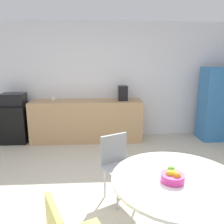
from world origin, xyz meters
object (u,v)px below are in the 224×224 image
object	(u,v)px
coffee_maker	(123,93)
mug_green	(53,98)
locker_cabinet	(215,104)
chair_gray	(118,159)
mini_fridge	(16,124)
fruit_bowl	(173,176)
mug_white	(123,98)
microwave	(13,99)
round_table	(176,191)

from	to	relation	value
coffee_maker	mug_green	bearing A→B (deg)	176.55
locker_cabinet	chair_gray	distance (m)	3.16
mini_fridge	mug_green	world-z (taller)	mug_green
fruit_bowl	mug_white	world-z (taller)	mug_white
fruit_bowl	mug_white	xyz separation A→B (m)	(-0.09, 3.12, 0.15)
fruit_bowl	mini_fridge	bearing A→B (deg)	128.01
chair_gray	coffee_maker	bearing A→B (deg)	82.36
microwave	fruit_bowl	world-z (taller)	microwave
round_table	coffee_maker	size ratio (longest dim) A/B	3.68
chair_gray	mug_white	distance (m)	2.23
fruit_bowl	mug_white	size ratio (longest dim) A/B	1.59
mug_green	mini_fridge	bearing A→B (deg)	-173.64
microwave	fruit_bowl	xyz separation A→B (m)	(2.46, -3.14, -0.15)
mini_fridge	microwave	xyz separation A→B (m)	(0.00, 0.00, 0.54)
locker_cabinet	round_table	xyz separation A→B (m)	(-1.89, -2.99, -0.19)
round_table	locker_cabinet	bearing A→B (deg)	57.70
mini_fridge	chair_gray	bearing A→B (deg)	-46.80
mug_white	locker_cabinet	bearing A→B (deg)	-2.07
microwave	locker_cabinet	size ratio (longest dim) A/B	0.30
chair_gray	mug_green	distance (m)	2.63
coffee_maker	locker_cabinet	bearing A→B (deg)	-2.79
microwave	mug_green	world-z (taller)	microwave
chair_gray	coffee_maker	xyz separation A→B (m)	(0.29, 2.19, 0.54)
locker_cabinet	mug_green	xyz separation A→B (m)	(-3.58, 0.19, 0.14)
mini_fridge	microwave	distance (m)	0.54
microwave	coffee_maker	xyz separation A→B (m)	(2.35, 0.00, 0.12)
mini_fridge	round_table	xyz separation A→B (m)	(2.52, -3.09, 0.21)
mini_fridge	mug_green	bearing A→B (deg)	6.36
microwave	round_table	distance (m)	4.00
round_table	coffee_maker	world-z (taller)	coffee_maker
locker_cabinet	coffee_maker	distance (m)	2.07
microwave	chair_gray	size ratio (longest dim) A/B	0.58
microwave	locker_cabinet	xyz separation A→B (m)	(4.41, -0.10, -0.13)
locker_cabinet	chair_gray	bearing A→B (deg)	-138.29
chair_gray	mug_white	xyz separation A→B (m)	(0.31, 2.17, 0.43)
round_table	fruit_bowl	xyz separation A→B (m)	(-0.06, -0.05, 0.18)
microwave	chair_gray	distance (m)	3.04
microwave	mug_white	size ratio (longest dim) A/B	3.72
chair_gray	fruit_bowl	distance (m)	1.06
mini_fridge	locker_cabinet	distance (m)	4.43
mini_fridge	chair_gray	size ratio (longest dim) A/B	0.98
mug_green	coffee_maker	bearing A→B (deg)	-3.45
mini_fridge	microwave	size ratio (longest dim) A/B	1.69
mug_white	coffee_maker	world-z (taller)	coffee_maker
mini_fridge	fruit_bowl	world-z (taller)	fruit_bowl
mug_white	coffee_maker	xyz separation A→B (m)	(-0.02, 0.03, 0.11)
locker_cabinet	fruit_bowl	world-z (taller)	locker_cabinet
fruit_bowl	coffee_maker	bearing A→B (deg)	91.84
locker_cabinet	coffee_maker	world-z (taller)	locker_cabinet
mini_fridge	mug_green	distance (m)	0.99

